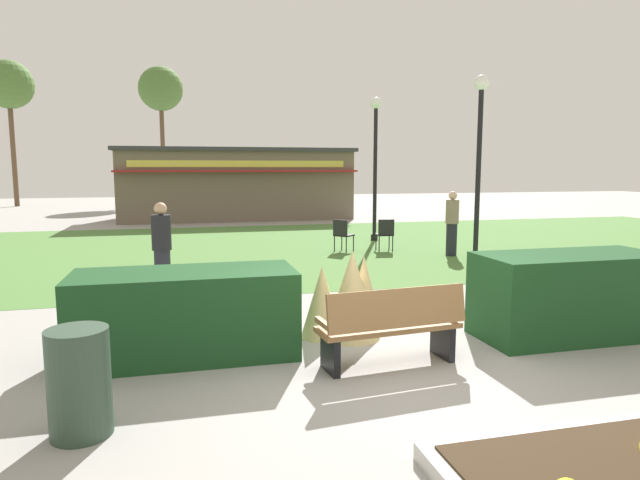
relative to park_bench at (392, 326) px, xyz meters
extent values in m
plane|color=#999691|center=(-0.06, -0.18, -0.48)|extent=(80.00, 80.00, 0.00)
cube|color=#4C7A38|center=(-0.06, 9.85, -0.48)|extent=(36.00, 12.00, 0.01)
cube|color=olive|center=(-0.01, 0.07, -0.03)|extent=(1.74, 0.65, 0.06)
cube|color=olive|center=(0.02, -0.15, 0.25)|extent=(1.70, 0.29, 0.44)
cube|color=black|center=(-0.73, -0.01, -0.26)|extent=(0.12, 0.45, 0.45)
cube|color=black|center=(0.72, 0.14, -0.26)|extent=(0.12, 0.45, 0.45)
cube|color=olive|center=(-0.81, -0.01, 0.09)|extent=(0.10, 0.44, 0.06)
cube|color=olive|center=(0.80, 0.15, 0.09)|extent=(0.10, 0.44, 0.06)
cube|color=#19421E|center=(-2.29, 0.94, 0.05)|extent=(2.64, 1.10, 1.05)
cube|color=#19421E|center=(2.77, 0.50, 0.09)|extent=(2.52, 1.10, 1.14)
cone|color=#D1BC7F|center=(-0.50, 1.29, 0.01)|extent=(0.58, 0.58, 0.98)
cone|color=#D1BC7F|center=(-0.12, 1.14, 0.12)|extent=(0.77, 0.77, 1.20)
cone|color=#D1BC7F|center=(0.12, 1.35, 0.06)|extent=(0.58, 0.58, 1.08)
cylinder|color=black|center=(4.59, 6.12, -0.38)|extent=(0.22, 0.22, 0.20)
cylinder|color=black|center=(4.59, 6.12, 1.57)|extent=(0.12, 0.12, 4.11)
sphere|color=white|center=(4.59, 6.12, 3.79)|extent=(0.36, 0.36, 0.36)
cylinder|color=black|center=(3.57, 10.56, -0.38)|extent=(0.22, 0.22, 0.20)
cylinder|color=black|center=(3.57, 10.56, 1.57)|extent=(0.12, 0.12, 4.11)
sphere|color=white|center=(3.57, 10.56, 3.79)|extent=(0.36, 0.36, 0.36)
cylinder|color=#2D4233|center=(-3.19, -0.89, -0.01)|extent=(0.52, 0.52, 0.94)
cube|color=#6B5B4C|center=(0.08, 19.45, 1.02)|extent=(10.03, 3.83, 2.99)
cube|color=#333338|center=(0.08, 19.45, 2.59)|extent=(10.33, 4.13, 0.16)
cube|color=maroon|center=(0.08, 17.35, 1.67)|extent=(10.13, 0.36, 0.08)
cube|color=#D8CC4C|center=(0.08, 17.51, 1.97)|extent=(9.03, 0.04, 0.28)
cube|color=black|center=(1.98, 8.58, -0.03)|extent=(0.62, 0.62, 0.04)
cube|color=black|center=(1.83, 8.44, 0.19)|extent=(0.32, 0.35, 0.44)
cylinder|color=black|center=(2.25, 8.56, -0.26)|extent=(0.03, 0.03, 0.45)
cylinder|color=black|center=(1.99, 8.84, -0.26)|extent=(0.03, 0.03, 0.45)
cylinder|color=black|center=(1.96, 8.31, -0.26)|extent=(0.03, 0.03, 0.45)
cylinder|color=black|center=(1.71, 8.59, -0.26)|extent=(0.03, 0.03, 0.45)
cube|color=black|center=(3.11, 8.45, -0.03)|extent=(0.49, 0.49, 0.04)
cube|color=black|center=(3.08, 8.25, 0.19)|extent=(0.44, 0.09, 0.44)
cylinder|color=black|center=(3.32, 8.62, -0.26)|extent=(0.03, 0.03, 0.45)
cylinder|color=black|center=(2.94, 8.66, -0.26)|extent=(0.03, 0.03, 0.45)
cylinder|color=black|center=(3.27, 8.24, -0.26)|extent=(0.03, 0.03, 0.45)
cylinder|color=black|center=(2.90, 8.28, -0.26)|extent=(0.03, 0.03, 0.45)
cylinder|color=#23232D|center=(-2.68, 4.22, -0.06)|extent=(0.28, 0.28, 0.85)
cylinder|color=black|center=(-2.68, 4.22, 0.68)|extent=(0.34, 0.34, 0.62)
sphere|color=tan|center=(-2.68, 4.22, 1.10)|extent=(0.22, 0.22, 0.22)
cylinder|color=#23232D|center=(4.49, 7.18, -0.06)|extent=(0.28, 0.28, 0.85)
cylinder|color=gray|center=(4.49, 7.18, 0.68)|extent=(0.34, 0.34, 0.62)
sphere|color=beige|center=(4.49, 7.18, 1.10)|extent=(0.22, 0.22, 0.22)
cube|color=navy|center=(-2.70, 26.95, 0.07)|extent=(4.27, 1.98, 0.60)
cube|color=black|center=(-2.85, 26.95, 0.50)|extent=(2.38, 1.68, 0.44)
cylinder|color=black|center=(-1.36, 27.81, -0.16)|extent=(0.65, 0.25, 0.64)
cylinder|color=black|center=(-1.44, 25.97, -0.16)|extent=(0.65, 0.25, 0.64)
cylinder|color=black|center=(-3.96, 27.92, -0.16)|extent=(0.65, 0.25, 0.64)
cylinder|color=black|center=(-4.04, 26.08, -0.16)|extent=(0.65, 0.25, 0.64)
cylinder|color=brown|center=(-11.97, 30.52, 2.53)|extent=(0.28, 0.28, 6.02)
sphere|color=#4C7233|center=(-11.97, 30.52, 6.64)|extent=(2.80, 2.80, 2.80)
cylinder|color=brown|center=(-3.46, 31.55, 2.62)|extent=(0.28, 0.28, 6.21)
sphere|color=#4C7233|center=(-3.46, 31.55, 6.83)|extent=(2.80, 2.80, 2.80)
camera|label=1|loc=(-2.28, -5.72, 1.81)|focal=30.71mm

